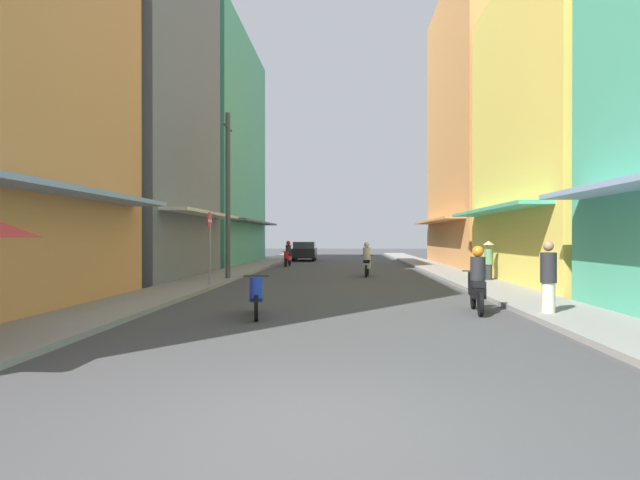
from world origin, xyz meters
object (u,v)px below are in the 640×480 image
object	(u,v)px
motorbike_blue	(256,294)
parked_car	(305,251)
motorbike_black	(477,283)
motorbike_silver	(367,261)
motorbike_red	(288,255)
utility_pole	(228,195)
street_sign_no_entry	(210,239)
pedestrian_far	(489,259)
pedestrian_crossing	(548,280)

from	to	relation	value
motorbike_blue	parked_car	size ratio (longest dim) A/B	0.43
motorbike_black	parked_car	size ratio (longest dim) A/B	0.44
motorbike_silver	parked_car	xyz separation A→B (m)	(-4.18, 15.48, 0.04)
motorbike_red	utility_pole	size ratio (longest dim) A/B	0.26
motorbike_black	street_sign_no_entry	world-z (taller)	street_sign_no_entry
motorbike_silver	parked_car	world-z (taller)	motorbike_silver
motorbike_red	street_sign_no_entry	world-z (taller)	street_sign_no_entry
motorbike_silver	utility_pole	world-z (taller)	utility_pole
motorbike_red	parked_car	xyz separation A→B (m)	(0.38, 7.66, 0.04)
parked_car	motorbike_blue	bearing A→B (deg)	-87.39
parked_car	pedestrian_far	distance (m)	20.40
utility_pole	street_sign_no_entry	bearing A→B (deg)	-88.13
motorbike_red	motorbike_silver	bearing A→B (deg)	-59.81
pedestrian_far	parked_car	bearing A→B (deg)	115.58
motorbike_blue	street_sign_no_entry	distance (m)	6.68
parked_car	pedestrian_far	bearing A→B (deg)	-64.42
motorbike_blue	motorbike_silver	xyz separation A→B (m)	(2.93, 11.76, 0.20)
parked_car	pedestrian_far	size ratio (longest dim) A/B	2.51
motorbike_blue	street_sign_no_entry	xyz separation A→B (m)	(-2.72, 5.98, 1.21)
pedestrian_far	street_sign_no_entry	world-z (taller)	street_sign_no_entry
motorbike_silver	street_sign_no_entry	world-z (taller)	street_sign_no_entry
motorbike_blue	motorbike_black	xyz separation A→B (m)	(5.09, 0.91, 0.20)
pedestrian_crossing	utility_pole	size ratio (longest dim) A/B	0.25
pedestrian_far	utility_pole	xyz separation A→B (m)	(-10.38, 0.21, 2.57)
motorbike_silver	motorbike_red	xyz separation A→B (m)	(-4.55, 7.83, 0.00)
pedestrian_crossing	motorbike_blue	bearing A→B (deg)	-178.40
motorbike_black	street_sign_no_entry	bearing A→B (deg)	146.98
pedestrian_far	street_sign_no_entry	distance (m)	10.70
utility_pole	motorbike_silver	bearing A→B (deg)	25.25
motorbike_red	utility_pole	xyz separation A→B (m)	(-1.19, -10.54, 2.79)
parked_car	pedestrian_crossing	size ratio (longest dim) A/B	2.44
street_sign_no_entry	parked_car	bearing A→B (deg)	86.04
motorbike_blue	motorbike_silver	world-z (taller)	motorbike_silver
motorbike_black	utility_pole	world-z (taller)	utility_pole
motorbike_red	motorbike_black	bearing A→B (deg)	-70.24
motorbike_red	utility_pole	distance (m)	10.97
motorbike_red	utility_pole	world-z (taller)	utility_pole
parked_car	pedestrian_crossing	world-z (taller)	pedestrian_crossing
motorbike_black	pedestrian_far	bearing A→B (deg)	72.64
motorbike_silver	motorbike_red	bearing A→B (deg)	120.19
parked_car	pedestrian_crossing	xyz separation A→B (m)	(7.70, -27.06, 0.11)
pedestrian_far	utility_pole	distance (m)	10.70
motorbike_black	parked_car	bearing A→B (deg)	103.52
motorbike_silver	motorbike_blue	bearing A→B (deg)	-104.00
motorbike_silver	street_sign_no_entry	bearing A→B (deg)	-134.34
motorbike_blue	pedestrian_crossing	world-z (taller)	pedestrian_crossing
motorbike_black	pedestrian_far	distance (m)	8.31
utility_pole	street_sign_no_entry	xyz separation A→B (m)	(0.10, -3.07, -1.78)
motorbike_black	motorbike_red	distance (m)	19.85
motorbike_black	pedestrian_crossing	size ratio (longest dim) A/B	1.07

